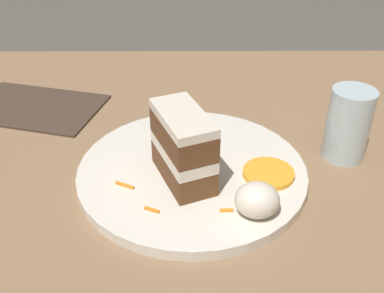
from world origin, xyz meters
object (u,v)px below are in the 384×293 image
(plate, at_px, (192,172))
(drinking_glass, at_px, (347,129))
(menu_card, at_px, (34,107))
(orange_garnish, at_px, (269,173))
(cream_dollop, at_px, (257,200))
(cake_slice, at_px, (183,147))

(plate, height_order, drinking_glass, drinking_glass)
(plate, height_order, menu_card, plate)
(orange_garnish, bearing_deg, cream_dollop, -109.29)
(menu_card, bearing_deg, cake_slice, 64.90)
(cake_slice, xyz_separation_m, menu_card, (-0.26, 0.22, -0.06))
(orange_garnish, height_order, drinking_glass, drinking_glass)
(cream_dollop, bearing_deg, orange_garnish, 70.71)
(plate, relative_size, drinking_glass, 2.94)
(plate, distance_m, drinking_glass, 0.23)
(drinking_glass, bearing_deg, cake_slice, -162.83)
(cream_dollop, xyz_separation_m, menu_card, (-0.35, 0.29, -0.03))
(cake_slice, relative_size, cream_dollop, 2.20)
(plate, bearing_deg, drinking_glass, 12.61)
(cream_dollop, xyz_separation_m, drinking_glass, (0.14, 0.14, 0.01))
(cake_slice, bearing_deg, orange_garnish, -20.67)
(cake_slice, distance_m, drinking_glass, 0.24)
(plate, bearing_deg, orange_garnish, -10.68)
(cake_slice, bearing_deg, drinking_glass, -5.12)
(cream_dollop, xyz_separation_m, orange_garnish, (0.03, 0.07, -0.02))
(menu_card, bearing_deg, cream_dollop, 64.98)
(plate, relative_size, cream_dollop, 5.86)
(orange_garnish, xyz_separation_m, drinking_glass, (0.12, 0.07, 0.03))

